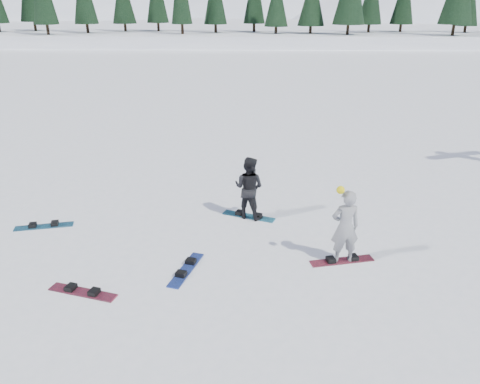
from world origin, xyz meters
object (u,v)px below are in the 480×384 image
snowboard_loose_b (83,292)px  snowboard_loose_a (186,270)px  snowboarder_woman (345,227)px  snowboard_loose_c (44,226)px  snowboarder_man (249,188)px

snowboard_loose_b → snowboard_loose_a: same height
snowboard_loose_a → snowboarder_woman: bearing=-67.2°
snowboarder_woman → snowboard_loose_a: (-3.57, -0.47, -0.89)m
snowboard_loose_b → snowboard_loose_a: (2.03, 0.92, 0.00)m
snowboard_loose_c → snowboard_loose_b: size_ratio=1.00×
snowboarder_woman → snowboard_loose_b: size_ratio=1.29×
snowboarder_man → snowboarder_woman: bearing=156.9°
snowboard_loose_c → snowboard_loose_b: 3.63m
snowboard_loose_c → snowboard_loose_a: 4.59m
snowboard_loose_a → snowboarder_man: bearing=-10.7°
snowboarder_woman → snowboard_loose_b: bearing=6.0°
snowboard_loose_b → snowboarder_man: bearing=63.6°
snowboard_loose_c → snowboard_loose_a: same height
snowboarder_man → snowboard_loose_b: (-3.42, -3.76, -0.86)m
snowboard_loose_b → snowboard_loose_a: bearing=40.3°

